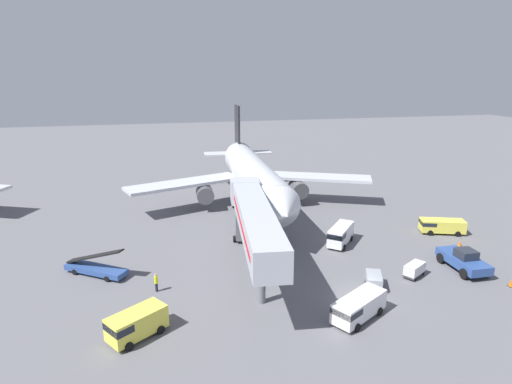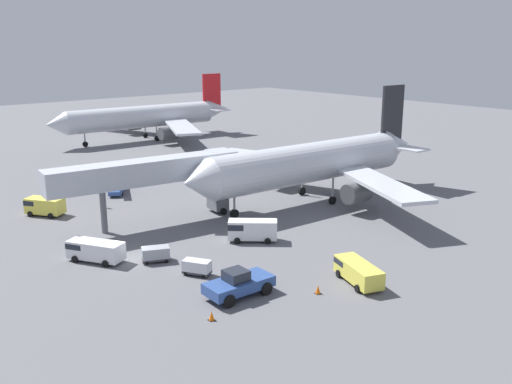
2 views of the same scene
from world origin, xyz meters
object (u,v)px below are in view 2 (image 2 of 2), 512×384
object	(u,v)px
belt_loader_truck	(118,187)
service_van_near_center	(251,229)
airplane_at_gate	(315,162)
service_van_mid_right	(94,250)
airplane_background	(148,117)
service_van_far_center	(44,205)
safety_cone_bravo	(212,316)
jet_bridge	(157,174)
baggage_cart_outer_right	(197,267)
baggage_cart_mid_center	(156,254)
safety_cone_alpha	(318,289)
ground_crew_worker_foreground	(104,200)
service_van_mid_left	(357,271)
pushback_tug	(239,284)

from	to	relation	value
belt_loader_truck	service_van_near_center	bearing A→B (deg)	2.76
airplane_at_gate	service_van_mid_right	bearing A→B (deg)	-87.37
belt_loader_truck	airplane_at_gate	bearing A→B (deg)	40.64
belt_loader_truck	airplane_background	size ratio (longest dim) A/B	0.15
service_van_far_center	safety_cone_bravo	distance (m)	35.31
service_van_mid_right	jet_bridge	bearing A→B (deg)	120.32
service_van_near_center	baggage_cart_outer_right	distance (m)	10.31
airplane_at_gate	safety_cone_bravo	size ratio (longest dim) A/B	52.39
service_van_mid_right	belt_loader_truck	bearing A→B (deg)	148.21
baggage_cart_mid_center	safety_cone_alpha	bearing A→B (deg)	23.93
airplane_background	baggage_cart_outer_right	bearing A→B (deg)	-26.53
jet_bridge	baggage_cart_outer_right	size ratio (longest dim) A/B	8.21
ground_crew_worker_foreground	service_van_mid_left	bearing A→B (deg)	10.57
jet_bridge	service_van_far_center	world-z (taller)	jet_bridge
airplane_at_gate	service_van_near_center	world-z (taller)	airplane_at_gate
safety_cone_alpha	baggage_cart_outer_right	bearing A→B (deg)	-150.82
service_van_mid_right	safety_cone_bravo	bearing A→B (deg)	5.12
ground_crew_worker_foreground	airplane_background	bearing A→B (deg)	143.90
service_van_mid_right	airplane_background	bearing A→B (deg)	145.97
jet_bridge	baggage_cart_outer_right	bearing A→B (deg)	-18.76
pushback_tug	ground_crew_worker_foreground	size ratio (longest dim) A/B	3.28
service_van_mid_right	service_van_near_center	size ratio (longest dim) A/B	1.14
airplane_at_gate	airplane_background	xyz separation A→B (m)	(-56.87, 7.53, -0.28)
jet_bridge	safety_cone_alpha	xyz separation A→B (m)	(25.57, 0.23, -5.55)
service_van_near_center	safety_cone_bravo	world-z (taller)	service_van_near_center
service_van_mid_right	baggage_cart_outer_right	size ratio (longest dim) A/B	2.08
jet_bridge	service_van_mid_left	bearing A→B (deg)	9.98
pushback_tug	baggage_cart_mid_center	distance (m)	11.27
baggage_cart_mid_center	baggage_cart_outer_right	bearing A→B (deg)	12.84
airplane_background	service_van_mid_right	bearing A→B (deg)	-34.03
belt_loader_truck	baggage_cart_mid_center	distance (m)	28.01
airplane_at_gate	baggage_cart_mid_center	bearing A→B (deg)	-78.80
service_van_mid_left	safety_cone_bravo	xyz separation A→B (m)	(-2.54, -14.03, -0.69)
service_van_near_center	ground_crew_worker_foreground	distance (m)	22.79
service_van_mid_left	safety_cone_bravo	bearing A→B (deg)	-100.26
airplane_background	safety_cone_bravo	bearing A→B (deg)	-26.62
belt_loader_truck	service_van_mid_right	xyz separation A→B (m)	(22.41, -13.89, 0.38)
baggage_cart_outer_right	airplane_background	xyz separation A→B (m)	(-67.57, 33.74, 4.15)
jet_bridge	safety_cone_bravo	distance (m)	26.03
pushback_tug	airplane_at_gate	bearing A→B (deg)	122.52
safety_cone_bravo	airplane_background	world-z (taller)	airplane_background
pushback_tug	ground_crew_worker_foreground	distance (m)	31.71
jet_bridge	service_van_mid_right	bearing A→B (deg)	-59.68
service_van_mid_left	airplane_at_gate	bearing A→B (deg)	142.46
service_van_far_center	safety_cone_bravo	xyz separation A→B (m)	(35.29, -0.27, -0.85)
jet_bridge	baggage_cart_mid_center	bearing A→B (deg)	-32.12
service_van_mid_left	safety_cone_bravo	world-z (taller)	service_van_mid_left
service_van_mid_left	service_van_far_center	size ratio (longest dim) A/B	1.17
safety_cone_bravo	ground_crew_worker_foreground	bearing A→B (deg)	167.77
service_van_near_center	pushback_tug	bearing A→B (deg)	-44.18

